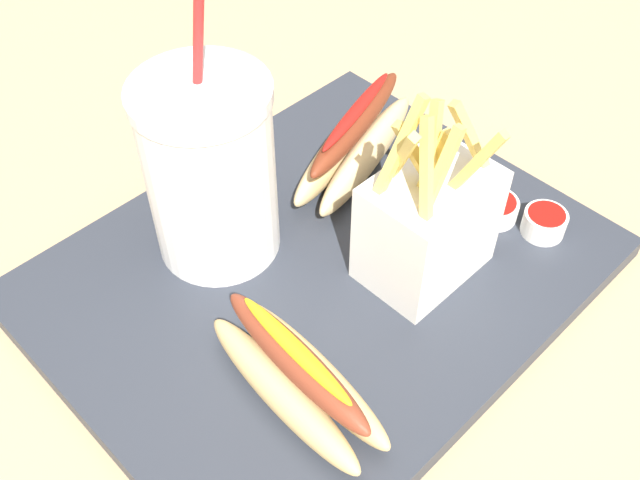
{
  "coord_description": "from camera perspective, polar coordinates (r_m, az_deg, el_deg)",
  "views": [
    {
      "loc": [
        -0.28,
        -0.28,
        0.48
      ],
      "look_at": [
        0.0,
        0.0,
        0.05
      ],
      "focal_mm": 41.56,
      "sensor_mm": 36.0,
      "label": 1
    }
  ],
  "objects": [
    {
      "name": "fries_basket",
      "position": [
        0.57,
        8.29,
        1.29
      ],
      "size": [
        0.1,
        0.08,
        0.17
      ],
      "color": "white",
      "rests_on": "food_tray"
    },
    {
      "name": "ketchup_cup_3",
      "position": [
        0.67,
        -6.02,
        5.52
      ],
      "size": [
        0.04,
        0.04,
        0.02
      ],
      "color": "white",
      "rests_on": "food_tray"
    },
    {
      "name": "ketchup_cup_1",
      "position": [
        0.65,
        13.33,
        2.42
      ],
      "size": [
        0.04,
        0.04,
        0.02
      ],
      "color": "white",
      "rests_on": "food_tray"
    },
    {
      "name": "hot_dog_1",
      "position": [
        0.51,
        -1.83,
        -10.36
      ],
      "size": [
        0.06,
        0.16,
        0.06
      ],
      "color": "#DBB775",
      "rests_on": "food_tray"
    },
    {
      "name": "hot_dog_2",
      "position": [
        0.67,
        2.74,
        7.53
      ],
      "size": [
        0.18,
        0.1,
        0.07
      ],
      "color": "#E5C689",
      "rests_on": "food_tray"
    },
    {
      "name": "soda_cup",
      "position": [
        0.57,
        -8.43,
        5.23
      ],
      "size": [
        0.1,
        0.1,
        0.24
      ],
      "color": "white",
      "rests_on": "food_tray"
    },
    {
      "name": "ketchup_cup_2",
      "position": [
        0.65,
        16.9,
        1.35
      ],
      "size": [
        0.04,
        0.04,
        0.02
      ],
      "color": "white",
      "rests_on": "food_tray"
    },
    {
      "name": "food_tray",
      "position": [
        0.61,
        0.0,
        -2.54
      ],
      "size": [
        0.43,
        0.34,
        0.02
      ],
      "primitive_type": "cube",
      "color": "#2D333D",
      "rests_on": "ground_plane"
    },
    {
      "name": "ground_plane",
      "position": [
        0.63,
        0.0,
        -3.72
      ],
      "size": [
        2.4,
        2.4,
        0.02
      ],
      "primitive_type": "cube",
      "color": "tan"
    }
  ]
}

